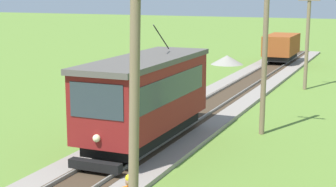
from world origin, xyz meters
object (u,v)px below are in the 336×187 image
(utility_pole_mid, at_px, (265,47))
(utility_pole_far, at_px, (307,38))
(red_tram, at_px, (146,97))
(gravel_pile, at_px, (227,60))
(freight_car, at_px, (281,47))
(utility_pole_near_tram, at_px, (134,110))

(utility_pole_mid, height_order, utility_pole_far, utility_pole_mid)
(red_tram, height_order, gravel_pile, red_tram)
(freight_car, relative_size, gravel_pile, 1.81)
(red_tram, height_order, utility_pole_near_tram, utility_pole_near_tram)
(utility_pole_far, distance_m, gravel_pile, 13.13)
(utility_pole_near_tram, relative_size, utility_pole_far, 1.11)
(red_tram, xyz_separation_m, utility_pole_far, (3.95, 16.56, 1.24))
(utility_pole_mid, bearing_deg, red_tram, -133.10)
(gravel_pile, bearing_deg, freight_car, 22.91)
(utility_pole_mid, bearing_deg, utility_pole_far, 90.00)
(freight_car, height_order, gravel_pile, freight_car)
(freight_car, relative_size, utility_pole_mid, 0.67)
(red_tram, distance_m, freight_car, 28.09)
(freight_car, height_order, utility_pole_mid, utility_pole_mid)
(utility_pole_mid, bearing_deg, freight_car, 99.40)
(utility_pole_near_tram, xyz_separation_m, gravel_pile, (-8.34, 35.23, -3.41))
(freight_car, bearing_deg, utility_pole_near_tram, -83.92)
(utility_pole_near_tram, xyz_separation_m, utility_pole_far, (0.00, 25.55, -0.38))
(utility_pole_near_tram, height_order, utility_pole_mid, utility_pole_mid)
(freight_car, xyz_separation_m, utility_pole_near_tram, (3.95, -37.08, 2.26))
(utility_pole_far, xyz_separation_m, gravel_pile, (-8.34, 9.67, -3.03))
(red_tram, relative_size, freight_car, 1.64)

